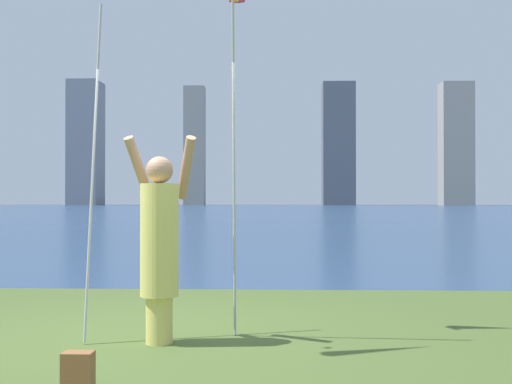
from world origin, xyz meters
The scene contains 7 objects.
ground centered at (0.00, 50.95, -0.06)m, with size 120.00×138.00×0.12m.
person centered at (0.19, -0.25, 0.91)m, with size 0.68×0.50×1.84m.
bag centered at (-0.05, -1.74, 0.15)m, with size 0.20×0.12×0.29m.
skyline_tower_0 centered at (-35.18, 109.46, 11.70)m, with size 5.65×6.35×23.41m.
skyline_tower_1 centered at (-14.74, 111.42, 11.32)m, with size 3.89×3.31×22.64m.
skyline_tower_2 centered at (12.61, 111.02, 11.52)m, with size 6.01×5.31×23.04m.
skyline_tower_3 centered at (33.35, 106.36, 11.07)m, with size 5.55×4.06×22.14m.
Camera 1 is at (1.24, -5.67, 1.28)m, focal length 43.22 mm.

